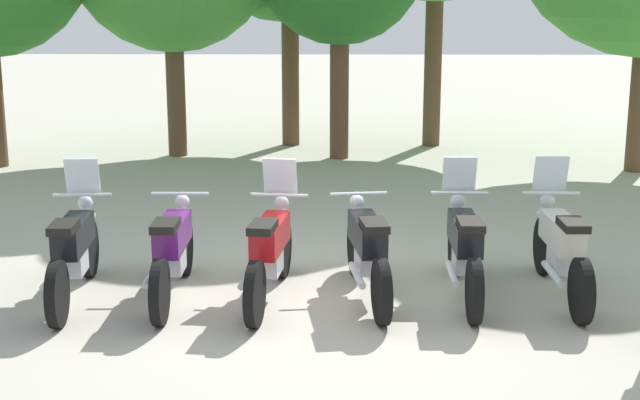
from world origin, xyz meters
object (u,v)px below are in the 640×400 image
motorcycle_3 (367,250)px  motorcycle_5 (561,247)px  motorcycle_2 (270,250)px  motorcycle_1 (173,250)px  motorcycle_0 (74,250)px  motorcycle_4 (464,247)px

motorcycle_3 → motorcycle_5: motorcycle_5 is taller
motorcycle_2 → motorcycle_5: size_ratio=1.00×
motorcycle_1 → motorcycle_2: motorcycle_2 is taller
motorcycle_5 → motorcycle_2: bearing=92.8°
motorcycle_2 → motorcycle_5: bearing=-80.9°
motorcycle_0 → motorcycle_1: (1.00, 0.06, -0.01)m
motorcycle_2 → motorcycle_5: 3.00m
motorcycle_1 → motorcycle_4: motorcycle_4 is taller
motorcycle_2 → motorcycle_3: 0.99m
motorcycle_0 → motorcycle_2: 2.01m
motorcycle_1 → motorcycle_2: size_ratio=1.00×
motorcycle_1 → motorcycle_0: bearing=92.7°
motorcycle_4 → motorcycle_3: bearing=94.4°
motorcycle_1 → motorcycle_5: size_ratio=1.00×
motorcycle_0 → motorcycle_4: bearing=-92.3°
motorcycle_0 → motorcycle_5: same height
motorcycle_0 → motorcycle_4: size_ratio=1.00×
motorcycle_1 → motorcycle_5: 4.01m
motorcycle_4 → motorcycle_5: (1.00, 0.02, 0.00)m
motorcycle_1 → motorcycle_3: size_ratio=1.00×
motorcycle_1 → motorcycle_2: (1.01, -0.03, 0.01)m
motorcycle_2 → motorcycle_4: same height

